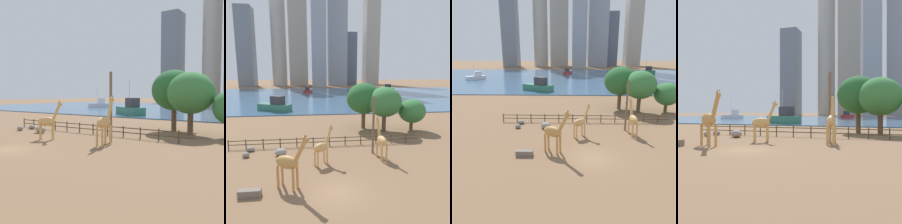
# 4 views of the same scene
# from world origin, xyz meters

# --- Properties ---
(ground_plane) EXTENTS (400.00, 400.00, 0.00)m
(ground_plane) POSITION_xyz_m (0.00, 80.00, 0.00)
(ground_plane) COLOR brown
(harbor_water) EXTENTS (180.00, 86.00, 0.20)m
(harbor_water) POSITION_xyz_m (0.00, 77.00, 0.10)
(harbor_water) COLOR #3D6084
(harbor_water) RESTS_ON ground
(giraffe_tall) EXTENTS (1.00, 3.02, 4.83)m
(giraffe_tall) POSITION_xyz_m (5.89, 6.75, 2.25)
(giraffe_tall) COLOR tan
(giraffe_tall) RESTS_ON ground
(giraffe_companion) EXTENTS (2.52, 2.04, 4.27)m
(giraffe_companion) POSITION_xyz_m (-1.04, 5.90, 2.00)
(giraffe_companion) COLOR tan
(giraffe_companion) RESTS_ON ground
(giraffe_young) EXTENTS (3.31, 2.23, 5.06)m
(giraffe_young) POSITION_xyz_m (-4.10, 1.15, 2.40)
(giraffe_young) COLOR #C18C47
(giraffe_young) RESTS_ON ground
(utility_pole) EXTENTS (0.28, 0.28, 7.17)m
(utility_pole) POSITION_xyz_m (5.38, 8.49, 3.59)
(utility_pole) COLOR brown
(utility_pole) RESTS_ON ground
(boulder_near_fence) EXTENTS (1.41, 1.20, 0.90)m
(boulder_near_fence) POSITION_xyz_m (-5.92, 9.04, 0.45)
(boulder_near_fence) COLOR gray
(boulder_near_fence) RESTS_ON ground
(boulder_by_pole) EXTENTS (1.00, 0.77, 0.58)m
(boulder_by_pole) POSITION_xyz_m (-9.96, 10.99, 0.29)
(boulder_by_pole) COLOR gray
(boulder_by_pole) RESTS_ON ground
(boulder_small) EXTENTS (0.82, 0.81, 0.60)m
(boulder_small) POSITION_xyz_m (-9.98, 9.00, 0.30)
(boulder_small) COLOR gray
(boulder_small) RESTS_ON ground
(feeding_trough) EXTENTS (1.80, 0.60, 0.60)m
(feeding_trough) POSITION_xyz_m (-7.22, 0.22, 0.30)
(feeding_trough) COLOR #72665B
(feeding_trough) RESTS_ON ground
(enclosure_fence) EXTENTS (26.12, 0.14, 1.30)m
(enclosure_fence) POSITION_xyz_m (-0.37, 12.00, 0.76)
(enclosure_fence) COLOR #4C3826
(enclosure_fence) RESTS_ON ground
(tree_left_large) EXTENTS (6.01, 6.01, 8.15)m
(tree_left_large) POSITION_xyz_m (7.09, 20.77, 5.42)
(tree_left_large) COLOR brown
(tree_left_large) RESTS_ON ground
(tree_center_broad) EXTENTS (4.53, 4.53, 5.45)m
(tree_center_broad) POSITION_xyz_m (15.06, 18.42, 3.39)
(tree_center_broad) COLOR brown
(tree_center_broad) RESTS_ON ground
(tree_right_tall) EXTENTS (5.65, 5.65, 7.60)m
(tree_right_tall) POSITION_xyz_m (10.15, 18.48, 5.03)
(tree_right_tall) COLOR brown
(tree_right_tall) RESTS_ON ground
(boat_ferry) EXTENTS (4.53, 6.70, 5.68)m
(boat_ferry) POSITION_xyz_m (-3.88, 91.13, 1.15)
(boat_ferry) COLOR #B22D28
(boat_ferry) RESTS_ON harbor_water
(boat_sailboat) EXTENTS (8.92, 5.25, 7.57)m
(boat_sailboat) POSITION_xyz_m (36.97, 94.45, 1.46)
(boat_sailboat) COLOR #337259
(boat_sailboat) RESTS_ON harbor_water
(boat_tug) EXTENTS (9.18, 7.30, 7.93)m
(boat_tug) POSITION_xyz_m (-11.43, 40.20, 1.52)
(boat_tug) COLOR #337259
(boat_tug) RESTS_ON harbor_water
(boat_barge) EXTENTS (7.11, 7.12, 6.66)m
(boat_barge) POSITION_xyz_m (-40.05, 65.58, 1.31)
(boat_barge) COLOR silver
(boat_barge) RESTS_ON harbor_water
(skyline_block_central) EXTENTS (14.10, 13.60, 41.31)m
(skyline_block_central) POSITION_xyz_m (27.65, 166.26, 20.65)
(skyline_block_central) COLOR slate
(skyline_block_central) RESTS_ON ground
(skyline_block_right) EXTENTS (11.04, 14.64, 79.06)m
(skyline_block_right) POSITION_xyz_m (47.72, 167.28, 39.53)
(skyline_block_right) COLOR #ADA89E
(skyline_block_right) RESTS_ON ground
(skyline_tower_short) EXTENTS (10.67, 12.60, 54.85)m
(skyline_tower_short) POSITION_xyz_m (-47.69, 150.73, 27.43)
(skyline_tower_short) COLOR slate
(skyline_tower_short) RESTS_ON ground
(skyline_block_wide) EXTENTS (13.63, 13.58, 97.83)m
(skyline_block_wide) POSITION_xyz_m (-11.32, 160.30, 48.92)
(skyline_block_wide) COLOR #ADA89E
(skyline_block_wide) RESTS_ON ground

